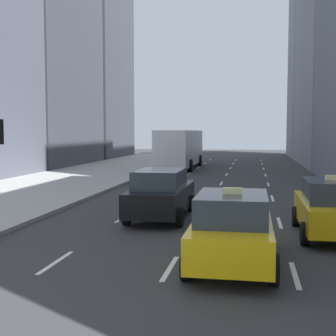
{
  "coord_description": "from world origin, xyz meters",
  "views": [
    {
      "loc": [
        4.44,
        -2.41,
        3.16
      ],
      "look_at": [
        1.13,
        15.87,
        1.71
      ],
      "focal_mm": 50.0,
      "sensor_mm": 36.0,
      "label": 1
    }
  ],
  "objects_px": {
    "taxi_second": "(232,229)",
    "city_bus": "(181,148)",
    "sedan_black_near": "(161,193)",
    "taxi_lead": "(331,207)"
  },
  "relations": [
    {
      "from": "taxi_second",
      "to": "city_bus",
      "type": "relative_size",
      "value": 0.38
    },
    {
      "from": "sedan_black_near",
      "to": "taxi_lead",
      "type": "bearing_deg",
      "value": -19.41
    },
    {
      "from": "taxi_second",
      "to": "sedan_black_near",
      "type": "bearing_deg",
      "value": 116.58
    },
    {
      "from": "taxi_second",
      "to": "city_bus",
      "type": "height_order",
      "value": "city_bus"
    },
    {
      "from": "city_bus",
      "to": "taxi_second",
      "type": "bearing_deg",
      "value": -78.88
    },
    {
      "from": "sedan_black_near",
      "to": "city_bus",
      "type": "distance_m",
      "value": 23.15
    },
    {
      "from": "taxi_lead",
      "to": "city_bus",
      "type": "height_order",
      "value": "city_bus"
    },
    {
      "from": "taxi_lead",
      "to": "taxi_second",
      "type": "relative_size",
      "value": 1.0
    },
    {
      "from": "taxi_lead",
      "to": "sedan_black_near",
      "type": "height_order",
      "value": "taxi_lead"
    },
    {
      "from": "sedan_black_near",
      "to": "city_bus",
      "type": "height_order",
      "value": "city_bus"
    }
  ]
}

